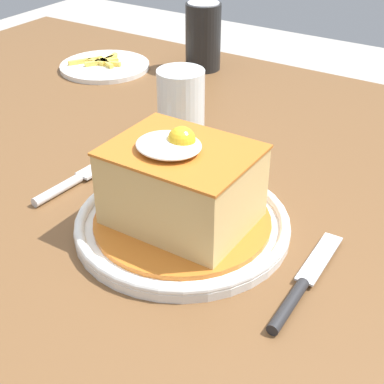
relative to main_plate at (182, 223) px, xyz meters
name	(u,v)px	position (x,y,z in m)	size (l,w,h in m)	color
dining_table	(195,245)	(-0.04, 0.08, -0.10)	(1.48, 0.96, 0.73)	brown
main_plate	(182,223)	(0.00, 0.00, 0.00)	(0.24, 0.24, 0.02)	white
sandwich_meal	(182,188)	(0.00, 0.00, 0.05)	(0.20, 0.20, 0.12)	#C66B23
fork	(70,183)	(-0.17, 0.00, 0.00)	(0.03, 0.14, 0.01)	silver
knife	(298,291)	(0.15, -0.03, 0.00)	(0.02, 0.17, 0.01)	#262628
soda_can	(203,36)	(-0.26, 0.46, 0.05)	(0.07, 0.07, 0.12)	black
drinking_glass	(181,110)	(-0.13, 0.19, 0.04)	(0.07, 0.07, 0.10)	gold
side_plate_fries	(105,66)	(-0.41, 0.36, 0.00)	(0.17, 0.17, 0.02)	white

